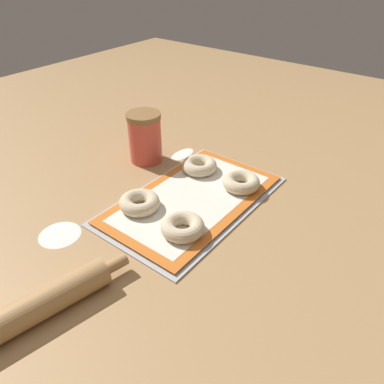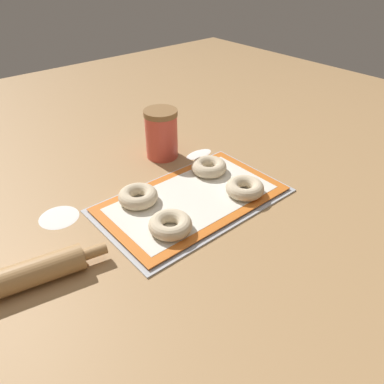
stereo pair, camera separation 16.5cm
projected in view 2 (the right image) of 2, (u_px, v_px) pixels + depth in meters
ground_plane at (188, 203)px, 0.98m from camera, size 2.80×2.80×0.00m
baking_tray at (192, 199)px, 0.98m from camera, size 0.49×0.30×0.01m
baking_mat at (192, 198)px, 0.98m from camera, size 0.47×0.27×0.00m
bagel_front_left at (170, 225)px, 0.86m from camera, size 0.10×0.10×0.03m
bagel_front_right at (245, 188)px, 0.99m from camera, size 0.10×0.10×0.03m
bagel_back_left at (138, 196)px, 0.96m from camera, size 0.10×0.10×0.03m
bagel_back_right at (209, 167)px, 1.08m from camera, size 0.10×0.10×0.03m
flour_canister at (161, 134)px, 1.15m from camera, size 0.10×0.10×0.15m
flour_patch_near at (59, 217)px, 0.93m from camera, size 0.10×0.10×0.00m
flour_patch_far at (199, 154)px, 1.20m from camera, size 0.10×0.05×0.00m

